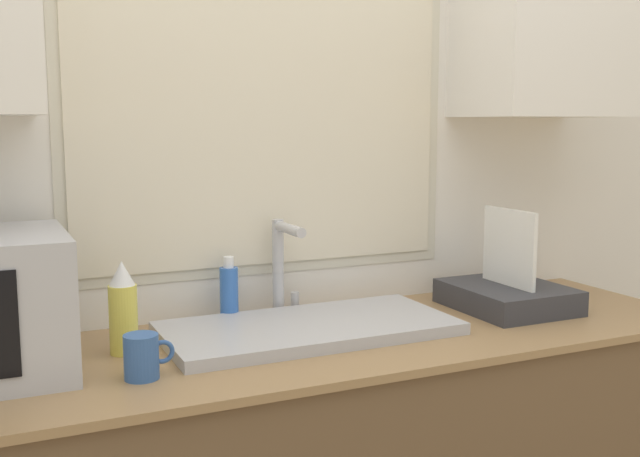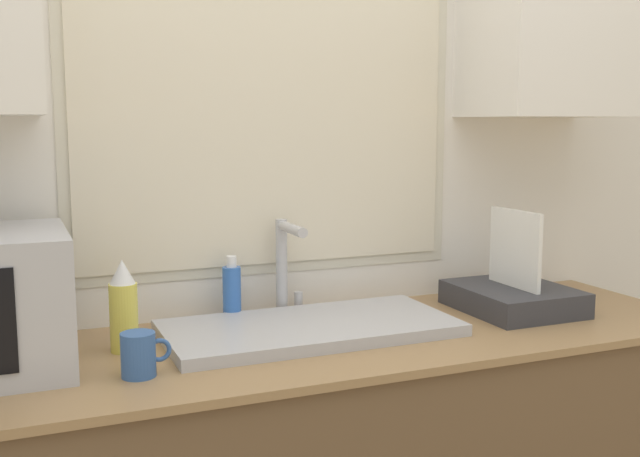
# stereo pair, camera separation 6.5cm
# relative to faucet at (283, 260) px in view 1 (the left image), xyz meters

# --- Properties ---
(wall_back) EXTENTS (6.00, 0.38, 2.60)m
(wall_back) POSITION_rel_faucet_xyz_m (-0.02, 0.08, 0.32)
(wall_back) COLOR silver
(wall_back) RESTS_ON ground_plane
(sink_basin) EXTENTS (0.74, 0.36, 0.03)m
(sink_basin) POSITION_rel_faucet_xyz_m (-0.00, -0.19, -0.14)
(sink_basin) COLOR #B2B2B7
(sink_basin) RESTS_ON countertop
(faucet) EXTENTS (0.08, 0.18, 0.27)m
(faucet) POSITION_rel_faucet_xyz_m (0.00, 0.00, 0.00)
(faucet) COLOR #B7B7BC
(faucet) RESTS_ON countertop
(dish_rack) EXTENTS (0.29, 0.34, 0.29)m
(dish_rack) POSITION_rel_faucet_xyz_m (0.62, -0.19, -0.11)
(dish_rack) COLOR #333338
(dish_rack) RESTS_ON countertop
(spray_bottle) EXTENTS (0.07, 0.07, 0.22)m
(spray_bottle) POSITION_rel_faucet_xyz_m (-0.46, -0.15, -0.05)
(spray_bottle) COLOR #D8CC4C
(spray_bottle) RESTS_ON countertop
(soap_bottle) EXTENTS (0.05, 0.05, 0.18)m
(soap_bottle) POSITION_rel_faucet_xyz_m (-0.15, 0.01, -0.08)
(soap_bottle) COLOR blue
(soap_bottle) RESTS_ON countertop
(mug_near_sink) EXTENTS (0.11, 0.07, 0.10)m
(mug_near_sink) POSITION_rel_faucet_xyz_m (-0.46, -0.35, -0.11)
(mug_near_sink) COLOR #335999
(mug_near_sink) RESTS_ON countertop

